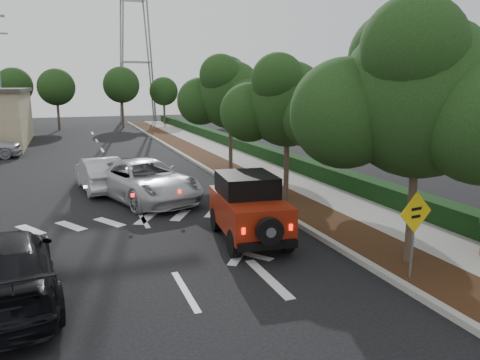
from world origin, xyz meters
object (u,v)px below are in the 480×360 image
red_jeep (247,207)px  silver_suv_ahead (144,181)px  speed_hump_sign (415,223)px  black_suv_oncoming (0,269)px

red_jeep → silver_suv_ahead: (-2.08, 5.76, -0.19)m
silver_suv_ahead → speed_hump_sign: (4.49, -9.96, 0.62)m
black_suv_oncoming → speed_hump_sign: bearing=160.3°
black_suv_oncoming → speed_hump_sign: size_ratio=2.57×
red_jeep → speed_hump_sign: (2.41, -4.19, 0.43)m
red_jeep → black_suv_oncoming: size_ratio=0.74×
red_jeep → speed_hump_sign: 4.86m
silver_suv_ahead → speed_hump_sign: 10.94m
silver_suv_ahead → black_suv_oncoming: silver_suv_ahead is taller
silver_suv_ahead → speed_hump_sign: size_ratio=2.79×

